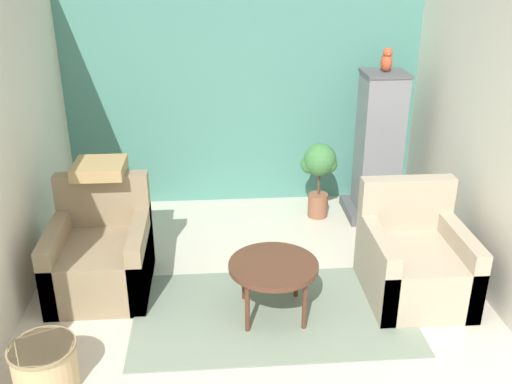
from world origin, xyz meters
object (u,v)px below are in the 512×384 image
armchair_left (101,257)px  birdcage (378,151)px  parrot (386,60)px  armchair_right (414,262)px  potted_plant (319,169)px  wicker_basket (45,365)px  coffee_table (273,268)px

armchair_left → birdcage: (2.61, 1.21, 0.42)m
birdcage → parrot: 0.91m
armchair_right → parrot: parrot is taller
armchair_right → parrot: size_ratio=3.79×
armchair_left → parrot: parrot is taller
potted_plant → armchair_right: bearing=-71.0°
parrot → armchair_right: bearing=-93.4°
armchair_left → parrot: bearing=24.9°
potted_plant → birdcage: bearing=1.0°
birdcage → wicker_basket: birdcage is taller
armchair_right → potted_plant: 1.59m
armchair_left → parrot: 3.17m
armchair_left → wicker_basket: (-0.17, -1.17, -0.11)m
coffee_table → armchair_left: armchair_left is taller
armchair_right → wicker_basket: bearing=-161.8°
birdcage → potted_plant: size_ratio=1.89×
armchair_left → birdcage: size_ratio=0.59×
armchair_right → wicker_basket: (-2.69, -0.88, -0.11)m
coffee_table → armchair_left: 1.45m
coffee_table → armchair_right: (1.16, 0.20, -0.12)m
armchair_left → birdcage: birdcage is taller
wicker_basket → birdcage: bearing=40.6°
coffee_table → potted_plant: size_ratio=0.85×
wicker_basket → potted_plant: bearing=47.4°
coffee_table → potted_plant: potted_plant is taller
armchair_right → potted_plant: size_ratio=1.11×
birdcage → potted_plant: bearing=-179.0°
armchair_left → armchair_right: same height
birdcage → parrot: size_ratio=6.45×
armchair_left → armchair_right: 2.53m
parrot → potted_plant: size_ratio=0.29×
armchair_left → potted_plant: 2.35m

